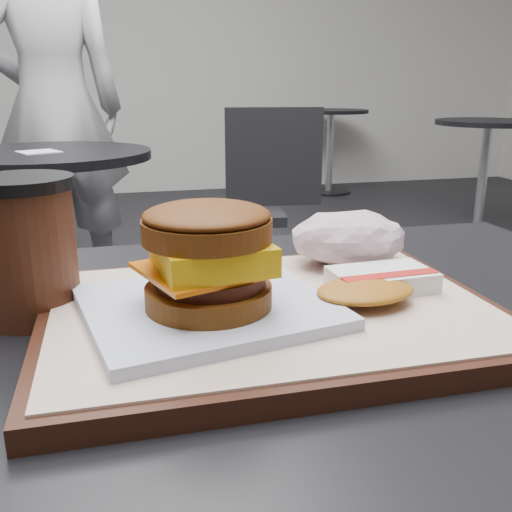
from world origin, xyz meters
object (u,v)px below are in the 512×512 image
at_px(neighbor_table, 53,208).
at_px(crumpled_wrapper, 349,238).
at_px(coffee_cup, 27,248).
at_px(patron, 54,108).
at_px(breakfast_sandwich, 208,269).
at_px(hash_brown, 375,284).
at_px(customer_table, 288,509).
at_px(neighbor_chair, 245,199).
at_px(serving_tray, 271,315).

bearing_deg(neighbor_table, crumpled_wrapper, -74.05).
distance_m(coffee_cup, neighbor_table, 1.60).
height_order(coffee_cup, patron, patron).
relative_size(breakfast_sandwich, hash_brown, 1.79).
distance_m(customer_table, coffee_cup, 0.34).
bearing_deg(neighbor_chair, neighbor_table, -165.37).
bearing_deg(patron, serving_tray, 90.86).
distance_m(neighbor_table, neighbor_chair, 0.76).
height_order(serving_tray, neighbor_chair, neighbor_chair).
xyz_separation_m(serving_tray, neighbor_table, (-0.33, 1.64, -0.23)).
xyz_separation_m(hash_brown, crumpled_wrapper, (0.02, 0.09, 0.02)).
relative_size(customer_table, breakfast_sandwich, 3.66).
xyz_separation_m(neighbor_table, neighbor_chair, (0.74, 0.19, -0.04)).
bearing_deg(breakfast_sandwich, customer_table, 3.02).
distance_m(serving_tray, neighbor_chair, 1.90).
height_order(serving_tray, patron, patron).
bearing_deg(patron, neighbor_table, 83.94).
relative_size(breakfast_sandwich, neighbor_chair, 0.25).
bearing_deg(patron, breakfast_sandwich, 89.48).
distance_m(crumpled_wrapper, neighbor_chair, 1.79).
height_order(hash_brown, coffee_cup, coffee_cup).
distance_m(breakfast_sandwich, crumpled_wrapper, 0.19).
bearing_deg(neighbor_chair, hash_brown, -99.59).
relative_size(hash_brown, patron, 0.07).
distance_m(coffee_cup, patron, 2.25).
height_order(serving_tray, crumpled_wrapper, crumpled_wrapper).
xyz_separation_m(hash_brown, coffee_cup, (-0.29, 0.07, 0.03)).
bearing_deg(neighbor_table, hash_brown, -75.41).
relative_size(crumpled_wrapper, neighbor_table, 0.16).
height_order(customer_table, neighbor_chair, neighbor_chair).
bearing_deg(hash_brown, neighbor_table, 104.59).
relative_size(coffee_cup, neighbor_table, 0.17).
relative_size(serving_tray, neighbor_table, 0.51).
xyz_separation_m(serving_tray, coffee_cup, (-0.20, 0.07, 0.05)).
height_order(customer_table, hash_brown, hash_brown).
height_order(neighbor_table, neighbor_chair, neighbor_chair).
distance_m(hash_brown, crumpled_wrapper, 0.10).
bearing_deg(patron, customer_table, 91.20).
distance_m(serving_tray, breakfast_sandwich, 0.08).
bearing_deg(crumpled_wrapper, patron, 101.79).
relative_size(customer_table, neighbor_chair, 0.91).
bearing_deg(serving_tray, crumpled_wrapper, 40.06).
xyz_separation_m(hash_brown, patron, (-0.45, 2.32, 0.07)).
distance_m(hash_brown, neighbor_table, 1.72).
height_order(customer_table, breakfast_sandwich, breakfast_sandwich).
bearing_deg(hash_brown, patron, 100.96).
distance_m(customer_table, patron, 2.37).
bearing_deg(neighbor_chair, customer_table, -101.89).
bearing_deg(crumpled_wrapper, hash_brown, -99.11).
bearing_deg(hash_brown, customer_table, -175.57).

